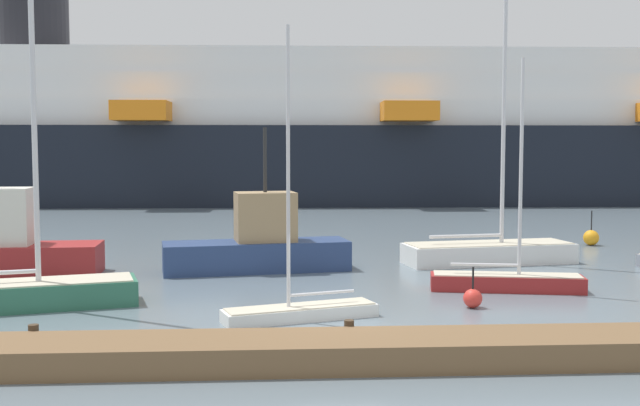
{
  "coord_description": "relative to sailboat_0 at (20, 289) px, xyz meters",
  "views": [
    {
      "loc": [
        -1.77,
        -19.59,
        4.89
      ],
      "look_at": [
        0.0,
        9.35,
        2.72
      ],
      "focal_mm": 42.23,
      "sensor_mm": 36.0,
      "label": 1
    }
  ],
  "objects": [
    {
      "name": "ground_plane",
      "position": [
        9.47,
        -3.39,
        -0.59
      ],
      "size": [
        600.0,
        600.0,
        0.0
      ],
      "primitive_type": "plane",
      "color": "slate"
    },
    {
      "name": "dock_pier",
      "position": [
        9.47,
        -6.47,
        -0.27
      ],
      "size": [
        18.44,
        2.16,
        0.77
      ],
      "color": "brown",
      "rests_on": "ground_plane"
    },
    {
      "name": "sailboat_0",
      "position": [
        0.0,
        0.0,
        0.0
      ],
      "size": [
        7.11,
        3.55,
        12.19
      ],
      "rotation": [
        0.0,
        0.0,
        0.27
      ],
      "color": "#2D6B51",
      "rests_on": "ground_plane"
    },
    {
      "name": "sailboat_3",
      "position": [
        16.72,
        7.92,
        -0.01
      ],
      "size": [
        7.4,
        3.23,
        11.78
      ],
      "rotation": [
        0.0,
        0.0,
        0.16
      ],
      "color": "white",
      "rests_on": "ground_plane"
    },
    {
      "name": "sailboat_5",
      "position": [
        8.42,
        -1.95,
        -0.19
      ],
      "size": [
        4.55,
        2.34,
        8.24
      ],
      "rotation": [
        0.0,
        0.0,
        3.45
      ],
      "color": "white",
      "rests_on": "ground_plane"
    },
    {
      "name": "sailboat_6",
      "position": [
        15.6,
        1.91,
        -0.18
      ],
      "size": [
        5.23,
        2.05,
        7.85
      ],
      "rotation": [
        0.0,
        0.0,
        -0.18
      ],
      "color": "maroon",
      "rests_on": "ground_plane"
    },
    {
      "name": "fishing_boat_0",
      "position": [
        -2.59,
        6.03,
        0.59
      ],
      "size": [
        7.04,
        2.69,
        5.77
      ],
      "rotation": [
        0.0,
        0.0,
        3.2
      ],
      "color": "maroon",
      "rests_on": "ground_plane"
    },
    {
      "name": "fishing_boat_1",
      "position": [
        7.09,
        6.61,
        0.45
      ],
      "size": [
        7.52,
        3.26,
        5.66
      ],
      "rotation": [
        0.0,
        0.0,
        0.17
      ],
      "color": "navy",
      "rests_on": "ground_plane"
    },
    {
      "name": "channel_buoy_0",
      "position": [
        13.72,
        -0.73,
        -0.29
      ],
      "size": [
        0.58,
        0.58,
        1.25
      ],
      "color": "red",
      "rests_on": "ground_plane"
    },
    {
      "name": "channel_buoy_2",
      "position": [
        23.44,
        13.27,
        -0.2
      ],
      "size": [
        0.77,
        0.77,
        1.73
      ],
      "color": "orange",
      "rests_on": "ground_plane"
    },
    {
      "name": "cruise_ship",
      "position": [
        7.9,
        45.59,
        5.47
      ],
      "size": [
        120.94,
        21.24,
        19.17
      ],
      "rotation": [
        0.0,
        0.0,
        -0.02
      ],
      "color": "black",
      "rests_on": "ground_plane"
    }
  ]
}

